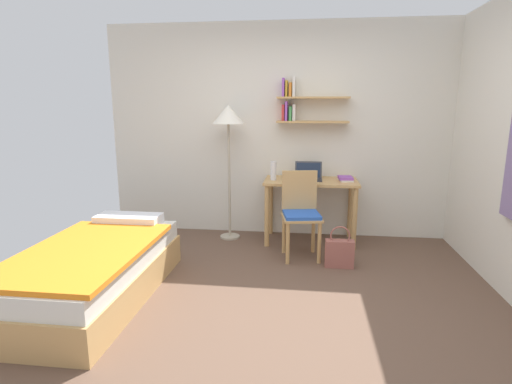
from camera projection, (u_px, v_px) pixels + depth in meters
ground_plane at (267, 306)px, 3.34m from camera, size 5.28×5.28×0.00m
wall_back at (284, 131)px, 5.03m from camera, size 4.40×0.27×2.60m
bed at (95, 271)px, 3.45m from camera, size 0.93×1.86×0.54m
desk at (311, 191)px, 4.82m from camera, size 1.09×0.58×0.76m
desk_chair at (301, 211)px, 4.36m from camera, size 0.46×0.46×0.93m
standing_lamp at (228, 122)px, 4.78m from camera, size 0.38×0.38×1.63m
laptop at (308, 175)px, 4.80m from camera, size 0.32×0.22×0.21m
water_bottle at (273, 171)px, 4.77m from camera, size 0.07×0.07×0.22m
book_stack at (345, 179)px, 4.74m from camera, size 0.18×0.25×0.05m
handbag at (339, 252)px, 4.12m from camera, size 0.29×0.11×0.43m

